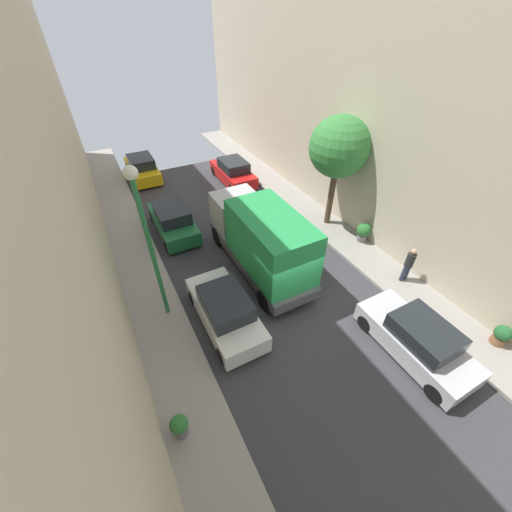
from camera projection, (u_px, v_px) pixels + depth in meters
name	position (u px, v px, depth m)	size (l,w,h in m)	color
ground	(293.00, 309.00, 12.87)	(32.00, 32.00, 0.00)	#38383D
sidewalk_left	(174.00, 359.00, 11.03)	(2.00, 44.00, 0.15)	gray
sidewalk_right	(383.00, 270.00, 14.62)	(2.00, 44.00, 0.15)	gray
parked_car_left_1	(225.00, 310.00, 11.90)	(1.78, 4.20, 1.57)	white
parked_car_left_2	(173.00, 221.00, 16.70)	(1.78, 4.20, 1.57)	#1E6638
parked_car_left_3	(142.00, 168.00, 21.86)	(1.78, 4.20, 1.57)	gold
parked_car_right_1	(417.00, 340.00, 10.88)	(1.78, 4.20, 1.57)	silver
parked_car_right_2	(233.00, 172.00, 21.40)	(1.78, 4.20, 1.57)	red
delivery_truck	(261.00, 239.00, 13.64)	(2.26, 6.60, 3.38)	#4C4C51
pedestrian	(409.00, 264.00, 13.46)	(0.40, 0.36, 1.72)	#2D334C
street_tree_1	(339.00, 148.00, 14.95)	(2.94, 2.94, 5.74)	brown
potted_plant_0	(179.00, 426.00, 8.77)	(0.52, 0.52, 0.86)	slate
potted_plant_1	(364.00, 231.00, 15.93)	(0.71, 0.71, 1.03)	slate
potted_plant_2	(502.00, 335.00, 11.18)	(0.57, 0.57, 0.84)	brown
lamp_post	(146.00, 230.00, 10.06)	(0.44, 0.44, 6.17)	#26723F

